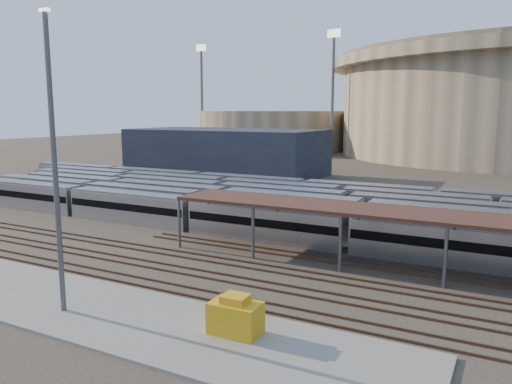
{
  "coord_description": "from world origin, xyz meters",
  "views": [
    {
      "loc": [
        22.24,
        -39.02,
        13.78
      ],
      "look_at": [
        -4.77,
        12.0,
        4.47
      ],
      "focal_mm": 35.0,
      "sensor_mm": 36.0,
      "label": 1
    }
  ],
  "objects": [
    {
      "name": "floodlight_0",
      "position": [
        -30.0,
        110.0,
        20.65
      ],
      "size": [
        4.0,
        1.0,
        38.4
      ],
      "color": "#55555A",
      "rests_on": "ground"
    },
    {
      "name": "floodlight_3",
      "position": [
        -10.0,
        160.0,
        20.65
      ],
      "size": [
        4.0,
        1.0,
        38.4
      ],
      "color": "#55555A",
      "rests_on": "ground"
    },
    {
      "name": "yard_light_pole",
      "position": [
        -4.87,
        -16.28,
        10.29
      ],
      "size": [
        0.82,
        0.36,
        20.01
      ],
      "color": "#55555A",
      "rests_on": "apron"
    },
    {
      "name": "empty_tracks",
      "position": [
        0.0,
        -5.0,
        0.09
      ],
      "size": [
        170.0,
        9.62,
        0.18
      ],
      "color": "#4C3323",
      "rests_on": "ground"
    },
    {
      "name": "service_building",
      "position": [
        -35.0,
        55.0,
        5.0
      ],
      "size": [
        42.0,
        20.0,
        10.0
      ],
      "primitive_type": "cube",
      "color": "#1E232D",
      "rests_on": "ground"
    },
    {
      "name": "subway_trains",
      "position": [
        3.33,
        18.5,
        1.8
      ],
      "size": [
        125.51,
        23.9,
        3.6
      ],
      "color": "#A5A6AA",
      "rests_on": "ground"
    },
    {
      "name": "ground",
      "position": [
        0.0,
        0.0,
        0.0
      ],
      "size": [
        420.0,
        420.0,
        0.0
      ],
      "primitive_type": "plane",
      "color": "#383026",
      "rests_on": "ground"
    },
    {
      "name": "secondary_arena",
      "position": [
        -60.0,
        130.0,
        7.0
      ],
      "size": [
        56.0,
        56.0,
        14.0
      ],
      "primitive_type": "cylinder",
      "color": "tan",
      "rests_on": "ground"
    },
    {
      "name": "apron",
      "position": [
        -5.0,
        -15.0,
        0.1
      ],
      "size": [
        50.0,
        9.0,
        0.2
      ],
      "primitive_type": "cube",
      "color": "gray",
      "rests_on": "ground"
    },
    {
      "name": "floodlight_1",
      "position": [
        -85.0,
        120.0,
        20.65
      ],
      "size": [
        4.0,
        1.0,
        38.4
      ],
      "color": "#55555A",
      "rests_on": "ground"
    },
    {
      "name": "yellow_equipment",
      "position": [
        7.47,
        -13.83,
        1.18
      ],
      "size": [
        3.22,
        2.07,
        1.97
      ],
      "primitive_type": "cube",
      "rotation": [
        0.0,
        0.0,
        0.03
      ],
      "color": "gold",
      "rests_on": "apron"
    },
    {
      "name": "inspection_shed",
      "position": [
        22.0,
        4.0,
        4.98
      ],
      "size": [
        60.3,
        6.0,
        5.3
      ],
      "color": "#55555A",
      "rests_on": "ground"
    }
  ]
}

